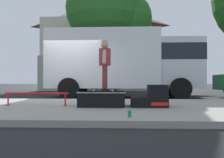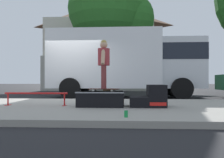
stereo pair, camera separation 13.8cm
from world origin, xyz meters
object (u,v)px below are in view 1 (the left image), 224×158
(skater_kid, at_px, (105,60))
(kicker_ramp, at_px, (152,97))
(box_truck, at_px, (125,61))
(grind_rail, at_px, (37,96))
(skateboard, at_px, (105,89))
(soda_can, at_px, (130,114))
(skate_box, at_px, (102,98))
(street_tree_main, at_px, (110,11))

(skater_kid, bearing_deg, kicker_ramp, -1.92)
(kicker_ramp, xyz_separation_m, box_truck, (-0.66, 5.40, 1.36))
(grind_rail, xyz_separation_m, skater_kid, (1.78, -0.06, 0.91))
(skateboard, relative_size, box_truck, 0.12)
(skater_kid, bearing_deg, box_truck, 84.47)
(soda_can, bearing_deg, skate_box, 108.65)
(skate_box, relative_size, box_truck, 0.17)
(kicker_ramp, relative_size, skater_kid, 0.71)
(skate_box, xyz_separation_m, skater_kid, (0.06, 0.04, 0.97))
(kicker_ramp, bearing_deg, skater_kid, 178.08)
(grind_rail, height_order, skateboard, skateboard)
(grind_rail, bearing_deg, skate_box, -3.28)
(skate_box, height_order, skater_kid, skater_kid)
(street_tree_main, bearing_deg, box_truck, -77.35)
(skater_kid, xyz_separation_m, street_tree_main, (-0.42, 9.57, 3.94))
(kicker_ramp, distance_m, grind_rail, 2.95)
(box_truck, bearing_deg, soda_can, -89.53)
(soda_can, bearing_deg, box_truck, 90.47)
(skater_kid, relative_size, street_tree_main, 0.16)
(skater_kid, relative_size, soda_can, 9.81)
(skateboard, bearing_deg, soda_can, -73.37)
(kicker_ramp, bearing_deg, soda_can, -107.45)
(skater_kid, height_order, soda_can, skater_kid)
(skateboard, bearing_deg, box_truck, 84.47)
(grind_rail, bearing_deg, box_truck, 66.59)
(grind_rail, height_order, street_tree_main, street_tree_main)
(skater_kid, bearing_deg, skate_box, -147.86)
(grind_rail, bearing_deg, skateboard, -1.91)
(skater_kid, distance_m, soda_can, 2.31)
(skateboard, xyz_separation_m, skater_kid, (0.00, 0.00, 0.74))
(skate_box, height_order, soda_can, skate_box)
(skate_box, bearing_deg, grind_rail, 176.72)
(kicker_ramp, distance_m, skater_kid, 1.51)
(kicker_ramp, xyz_separation_m, skateboard, (-1.18, 0.04, 0.21))
(skate_box, height_order, kicker_ramp, kicker_ramp)
(skateboard, distance_m, soda_can, 2.06)
(soda_can, relative_size, street_tree_main, 0.02)
(skater_kid, distance_m, box_truck, 5.40)
(soda_can, height_order, street_tree_main, street_tree_main)
(box_truck, xyz_separation_m, street_tree_main, (-0.94, 4.21, 3.53))
(grind_rail, relative_size, box_truck, 0.24)
(box_truck, bearing_deg, skater_kid, -95.53)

